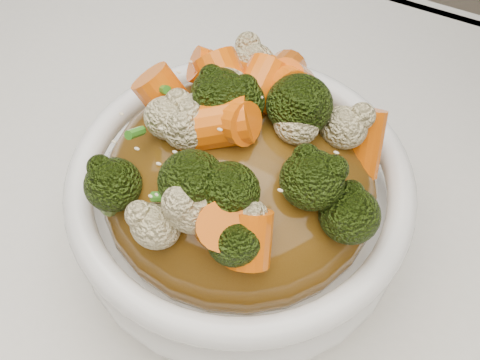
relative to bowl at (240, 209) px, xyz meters
The scene contains 8 objects.
tablecloth 0.08m from the bowl, 118.63° to the right, with size 1.20×0.80×0.04m, color white.
bowl is the anchor object (origin of this frame).
sauce_base 0.03m from the bowl, 90.00° to the left, with size 0.19×0.19×0.10m, color #57380F.
carrots 0.10m from the bowl, 90.00° to the left, with size 0.19×0.19×0.06m, color #ED6207, non-canonical shape.
broccoli 0.10m from the bowl, 90.00° to the left, with size 0.19×0.19×0.05m, color black, non-canonical shape.
cauliflower 0.10m from the bowl, 90.00° to the left, with size 0.19×0.19×0.04m, color beige, non-canonical shape.
scallions 0.10m from the bowl, ahead, with size 0.14×0.14×0.02m, color #30761B, non-canonical shape.
sesame_seeds 0.10m from the bowl, ahead, with size 0.17×0.17×0.01m, color beige, non-canonical shape.
Camera 1 is at (0.12, -0.17, 1.14)m, focal length 42.00 mm.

